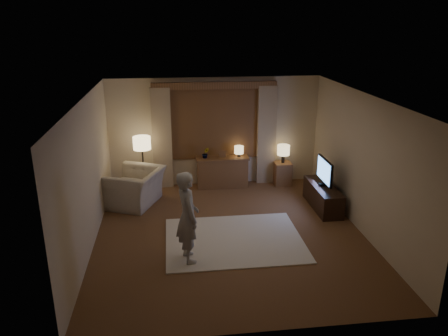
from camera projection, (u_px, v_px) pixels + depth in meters
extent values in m
cube|color=brown|center=(230.00, 235.00, 8.28)|extent=(5.00, 5.50, 0.02)
cube|color=silver|center=(231.00, 97.00, 7.43)|extent=(5.00, 5.50, 0.02)
cube|color=beige|center=(214.00, 132.00, 10.45)|extent=(5.00, 0.02, 2.60)
cube|color=beige|center=(262.00, 244.00, 5.27)|extent=(5.00, 0.02, 2.60)
cube|color=beige|center=(87.00, 175.00, 7.56)|extent=(0.02, 5.50, 2.60)
cube|color=beige|center=(363.00, 164.00, 8.15)|extent=(0.02, 5.50, 2.60)
cube|color=black|center=(215.00, 122.00, 10.34)|extent=(2.00, 0.01, 1.70)
cube|color=brown|center=(215.00, 122.00, 10.33)|extent=(2.08, 0.04, 1.78)
cube|color=tan|center=(162.00, 139.00, 10.23)|extent=(0.45, 0.12, 2.40)
cube|color=tan|center=(266.00, 135.00, 10.52)|extent=(0.45, 0.12, 2.40)
cube|color=brown|center=(215.00, 85.00, 10.00)|extent=(2.90, 0.14, 0.16)
cube|color=beige|center=(234.00, 240.00, 8.06)|extent=(2.50, 2.00, 0.02)
cube|color=brown|center=(222.00, 173.00, 10.53)|extent=(1.20, 0.40, 0.70)
cube|color=brown|center=(222.00, 155.00, 10.38)|extent=(0.16, 0.02, 0.20)
imported|color=#999999|center=(206.00, 153.00, 10.32)|extent=(0.17, 0.13, 0.30)
cylinder|color=black|center=(239.00, 156.00, 10.44)|extent=(0.08, 0.08, 0.12)
cylinder|color=#FFDC99|center=(239.00, 150.00, 10.39)|extent=(0.22, 0.22, 0.18)
cylinder|color=black|center=(145.00, 193.00, 10.21)|extent=(0.29, 0.29, 0.03)
cylinder|color=black|center=(144.00, 171.00, 10.04)|extent=(0.04, 0.04, 1.09)
cylinder|color=#FFDC99|center=(142.00, 143.00, 9.81)|extent=(0.40, 0.40, 0.29)
imported|color=beige|center=(135.00, 187.00, 9.50)|extent=(1.42, 1.50, 0.77)
cube|color=brown|center=(282.00, 173.00, 10.68)|extent=(0.40, 0.40, 0.56)
cylinder|color=black|center=(283.00, 159.00, 10.55)|extent=(0.08, 0.08, 0.20)
cylinder|color=#FFDC99|center=(283.00, 150.00, 10.48)|extent=(0.30, 0.30, 0.24)
cube|color=black|center=(323.00, 197.00, 9.37)|extent=(0.45, 1.40, 0.50)
cube|color=black|center=(324.00, 185.00, 9.28)|extent=(0.20, 0.09, 0.05)
cube|color=black|center=(325.00, 171.00, 9.18)|extent=(0.05, 0.82, 0.50)
cube|color=#5DA2FF|center=(324.00, 171.00, 9.18)|extent=(0.00, 0.77, 0.45)
imported|color=#B0ABA3|center=(188.00, 217.00, 7.14)|extent=(0.49, 0.64, 1.57)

